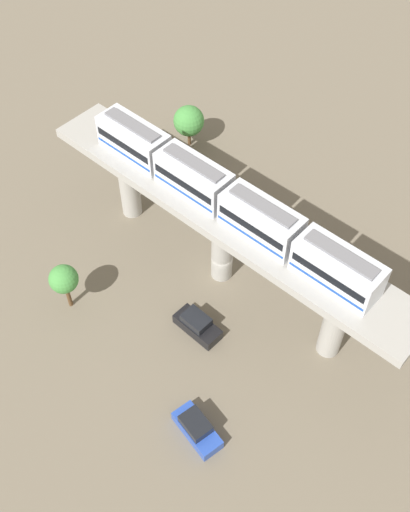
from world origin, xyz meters
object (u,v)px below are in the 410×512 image
(tree_mid_lot, at_px, (189,121))
(parked_car_blue, at_px, (197,428))
(parked_car_black, at_px, (197,325))
(tree_near_viaduct, at_px, (64,279))
(train, at_px, (226,198))

(tree_mid_lot, bearing_deg, parked_car_blue, -136.15)
(parked_car_black, distance_m, tree_mid_lot, 23.95)
(parked_car_blue, relative_size, tree_near_viaduct, 0.90)
(train, height_order, tree_near_viaduct, train)
(parked_car_black, xyz_separation_m, tree_near_viaduct, (-5.48, 9.95, 2.91))
(tree_mid_lot, bearing_deg, parked_car_black, -135.52)
(train, xyz_separation_m, parked_car_black, (-5.88, -2.16, -9.17))
(train, relative_size, parked_car_blue, 6.14)
(train, distance_m, tree_near_viaduct, 15.13)
(tree_near_viaduct, relative_size, tree_mid_lot, 1.03)
(tree_near_viaduct, bearing_deg, train, -34.43)
(parked_car_blue, height_order, tree_near_viaduct, tree_near_viaduct)
(parked_car_black, relative_size, tree_near_viaduct, 0.86)
(parked_car_black, distance_m, parked_car_blue, 9.11)
(parked_car_black, xyz_separation_m, parked_car_blue, (-6.75, -6.12, 0.00))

